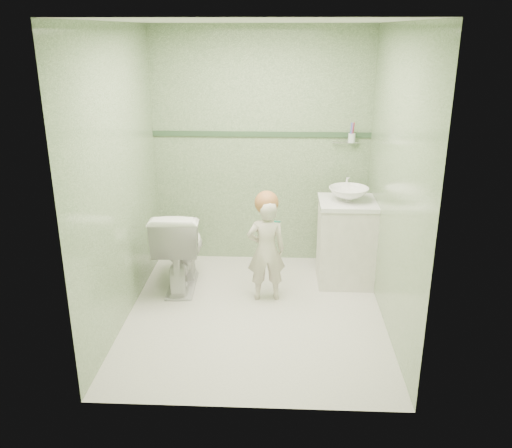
{
  "coord_description": "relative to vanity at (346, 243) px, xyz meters",
  "views": [
    {
      "loc": [
        0.2,
        -4.19,
        2.34
      ],
      "look_at": [
        0.0,
        0.15,
        0.78
      ],
      "focal_mm": 38.04,
      "sensor_mm": 36.0,
      "label": 1
    }
  ],
  "objects": [
    {
      "name": "basin",
      "position": [
        0.0,
        0.0,
        0.49
      ],
      "size": [
        0.37,
        0.37,
        0.13
      ],
      "primitive_type": "imported",
      "color": "white",
      "rests_on": "counter"
    },
    {
      "name": "teal_toothbrush",
      "position": [
        -0.67,
        -0.51,
        0.4
      ],
      "size": [
        0.11,
        0.14,
        0.08
      ],
      "color": "#188670",
      "rests_on": "toddler"
    },
    {
      "name": "faucet",
      "position": [
        0.0,
        0.19,
        0.57
      ],
      "size": [
        0.03,
        0.13,
        0.18
      ],
      "color": "silver",
      "rests_on": "counter"
    },
    {
      "name": "trim_stripe",
      "position": [
        -0.84,
        0.54,
        0.95
      ],
      "size": [
        2.2,
        0.02,
        0.05
      ],
      "primitive_type": "cube",
      "color": "#345235",
      "rests_on": "room_shell"
    },
    {
      "name": "toddler",
      "position": [
        -0.76,
        -0.4,
        0.08
      ],
      "size": [
        0.38,
        0.28,
        0.95
      ],
      "primitive_type": "imported",
      "rotation": [
        0.0,
        0.0,
        3.28
      ],
      "color": "beige",
      "rests_on": "ground"
    },
    {
      "name": "vanity",
      "position": [
        0.0,
        0.0,
        0.0
      ],
      "size": [
        0.52,
        0.5,
        0.8
      ],
      "primitive_type": "cube",
      "color": "beige",
      "rests_on": "ground"
    },
    {
      "name": "counter",
      "position": [
        0.0,
        0.0,
        0.41
      ],
      "size": [
        0.54,
        0.52,
        0.04
      ],
      "primitive_type": "cube",
      "color": "white",
      "rests_on": "vanity"
    },
    {
      "name": "hair_cap",
      "position": [
        -0.76,
        -0.37,
        0.52
      ],
      "size": [
        0.21,
        0.21,
        0.21
      ],
      "primitive_type": "sphere",
      "color": "#A16537",
      "rests_on": "toddler"
    },
    {
      "name": "ground",
      "position": [
        -0.84,
        -0.7,
        -0.4
      ],
      "size": [
        2.5,
        2.5,
        0.0
      ],
      "primitive_type": "plane",
      "color": "beige",
      "rests_on": "ground"
    },
    {
      "name": "room_shell",
      "position": [
        -0.84,
        -0.7,
        0.8
      ],
      "size": [
        2.5,
        2.54,
        2.4
      ],
      "color": "gray",
      "rests_on": "ground"
    },
    {
      "name": "cup_holder",
      "position": [
        0.05,
        0.48,
        0.93
      ],
      "size": [
        0.26,
        0.07,
        0.21
      ],
      "color": "silver",
      "rests_on": "room_shell"
    },
    {
      "name": "toilet",
      "position": [
        -1.58,
        -0.18,
        -0.0
      ],
      "size": [
        0.47,
        0.8,
        0.79
      ],
      "primitive_type": "imported",
      "rotation": [
        0.0,
        0.0,
        3.18
      ],
      "color": "white",
      "rests_on": "ground"
    }
  ]
}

